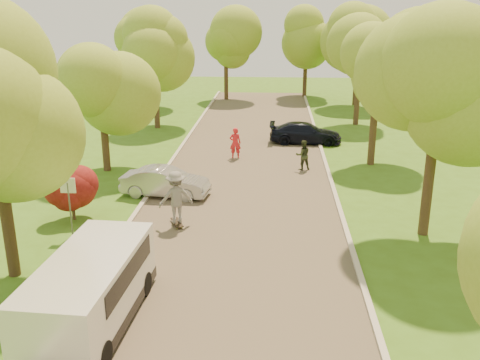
% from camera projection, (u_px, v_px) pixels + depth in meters
% --- Properties ---
extents(ground, '(100.00, 100.00, 0.00)m').
position_uv_depth(ground, '(222.00, 299.00, 15.04)').
color(ground, '#3C6518').
rests_on(ground, ground).
extents(road, '(8.00, 60.00, 0.01)m').
position_uv_depth(road, '(241.00, 201.00, 22.63)').
color(road, '#4C4438').
rests_on(road, ground).
extents(curb_left, '(0.18, 60.00, 0.12)m').
position_uv_depth(curb_left, '(147.00, 197.00, 22.87)').
color(curb_left, '#B2AD9E').
rests_on(curb_left, ground).
extents(curb_right, '(0.18, 60.00, 0.12)m').
position_uv_depth(curb_right, '(337.00, 202.00, 22.36)').
color(curb_right, '#B2AD9E').
rests_on(curb_right, ground).
extents(street_sign, '(0.55, 0.06, 2.17)m').
position_uv_depth(street_sign, '(69.00, 195.00, 18.72)').
color(street_sign, '#59595E').
rests_on(street_sign, ground).
extents(red_shrub, '(1.70, 1.70, 1.95)m').
position_uv_depth(red_shrub, '(72.00, 193.00, 20.32)').
color(red_shrub, '#382619').
rests_on(red_shrub, ground).
extents(tree_l_midb, '(4.30, 4.20, 6.62)m').
position_uv_depth(tree_l_midb, '(104.00, 78.00, 25.44)').
color(tree_l_midb, '#382619').
rests_on(tree_l_midb, ground).
extents(tree_l_far, '(4.92, 4.80, 7.79)m').
position_uv_depth(tree_l_far, '(157.00, 45.00, 34.63)').
color(tree_l_far, '#382619').
rests_on(tree_l_far, ground).
extents(tree_r_mida, '(5.13, 5.00, 7.95)m').
position_uv_depth(tree_r_mida, '(447.00, 80.00, 17.63)').
color(tree_r_mida, '#382619').
rests_on(tree_r_mida, ground).
extents(tree_r_midb, '(4.51, 4.40, 7.01)m').
position_uv_depth(tree_r_midb, '(382.00, 70.00, 26.40)').
color(tree_r_midb, '#382619').
rests_on(tree_r_midb, ground).
extents(tree_r_far, '(5.33, 5.20, 8.34)m').
position_uv_depth(tree_r_far, '(365.00, 38.00, 35.56)').
color(tree_r_far, '#382619').
rests_on(tree_r_far, ground).
extents(tree_bg_a, '(5.12, 5.00, 7.72)m').
position_uv_depth(tree_bg_a, '(149.00, 40.00, 42.42)').
color(tree_bg_a, '#382619').
rests_on(tree_bg_a, ground).
extents(tree_bg_b, '(5.12, 5.00, 7.95)m').
position_uv_depth(tree_bg_b, '(362.00, 37.00, 43.18)').
color(tree_bg_b, '#382619').
rests_on(tree_bg_b, ground).
extents(tree_bg_c, '(4.92, 4.80, 7.33)m').
position_uv_depth(tree_bg_c, '(228.00, 41.00, 45.93)').
color(tree_bg_c, '#382619').
rests_on(tree_bg_c, ground).
extents(tree_bg_d, '(5.12, 5.00, 7.72)m').
position_uv_depth(tree_bg_d, '(309.00, 37.00, 47.29)').
color(tree_bg_d, '#382619').
rests_on(tree_bg_d, ground).
extents(minivan, '(2.24, 5.15, 1.88)m').
position_uv_depth(minivan, '(91.00, 290.00, 13.55)').
color(minivan, white).
rests_on(minivan, ground).
extents(silver_sedan, '(3.94, 1.80, 1.25)m').
position_uv_depth(silver_sedan, '(165.00, 182.00, 23.05)').
color(silver_sedan, '#A7A7AC').
rests_on(silver_sedan, ground).
extents(dark_sedan, '(4.33, 1.85, 1.24)m').
position_uv_depth(dark_sedan, '(305.00, 133.00, 32.05)').
color(dark_sedan, black).
rests_on(dark_sedan, ground).
extents(longboard, '(0.67, 1.05, 0.12)m').
position_uv_depth(longboard, '(177.00, 223.00, 20.07)').
color(longboard, black).
rests_on(longboard, ground).
extents(skateboarder, '(1.47, 1.19, 1.99)m').
position_uv_depth(skateboarder, '(176.00, 197.00, 19.75)').
color(skateboarder, slate).
rests_on(skateboarder, longboard).
extents(person_striped, '(0.64, 0.44, 1.68)m').
position_uv_depth(person_striped, '(235.00, 143.00, 28.78)').
color(person_striped, red).
rests_on(person_striped, ground).
extents(person_olive, '(0.86, 0.74, 1.53)m').
position_uv_depth(person_olive, '(303.00, 155.00, 26.71)').
color(person_olive, '#2C3520').
rests_on(person_olive, ground).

